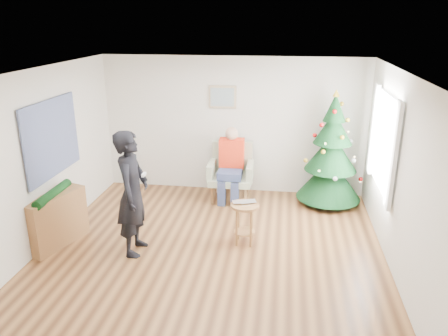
% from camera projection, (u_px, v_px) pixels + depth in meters
% --- Properties ---
extents(floor, '(5.00, 5.00, 0.00)m').
position_uv_depth(floor, '(211.00, 251.00, 6.42)').
color(floor, brown).
rests_on(floor, ground).
extents(ceiling, '(5.00, 5.00, 0.00)m').
position_uv_depth(ceiling, '(210.00, 72.00, 5.57)').
color(ceiling, white).
rests_on(ceiling, wall_back).
extents(wall_back, '(5.00, 0.00, 5.00)m').
position_uv_depth(wall_back, '(233.00, 126.00, 8.33)').
color(wall_back, silver).
rests_on(wall_back, floor).
extents(wall_front, '(5.00, 0.00, 5.00)m').
position_uv_depth(wall_front, '(159.00, 265.00, 3.66)').
color(wall_front, silver).
rests_on(wall_front, floor).
extents(wall_left, '(0.00, 5.00, 5.00)m').
position_uv_depth(wall_left, '(41.00, 160.00, 6.33)').
color(wall_left, silver).
rests_on(wall_left, floor).
extents(wall_right, '(0.00, 5.00, 5.00)m').
position_uv_depth(wall_right, '(400.00, 177.00, 5.66)').
color(wall_right, silver).
rests_on(wall_right, floor).
extents(window_panel, '(0.04, 1.30, 1.40)m').
position_uv_depth(window_panel, '(384.00, 142.00, 6.53)').
color(window_panel, white).
rests_on(window_panel, wall_right).
extents(curtains, '(0.05, 1.75, 1.50)m').
position_uv_depth(curtains, '(382.00, 141.00, 6.53)').
color(curtains, white).
rests_on(curtains, wall_right).
extents(christmas_tree, '(1.16, 1.16, 2.10)m').
position_uv_depth(christmas_tree, '(331.00, 154.00, 7.80)').
color(christmas_tree, '#3F2816').
rests_on(christmas_tree, floor).
extents(stool, '(0.43, 0.43, 0.64)m').
position_uv_depth(stool, '(245.00, 223.00, 6.56)').
color(stool, brown).
rests_on(stool, floor).
extents(laptop, '(0.40, 0.32, 0.03)m').
position_uv_depth(laptop, '(245.00, 203.00, 6.45)').
color(laptop, silver).
rests_on(laptop, stool).
extents(armchair, '(0.84, 0.76, 1.04)m').
position_uv_depth(armchair, '(231.00, 178.00, 8.22)').
color(armchair, '#A2AE8C').
rests_on(armchair, floor).
extents(seated_person, '(0.46, 0.67, 1.36)m').
position_uv_depth(seated_person, '(231.00, 163.00, 8.06)').
color(seated_person, navy).
rests_on(seated_person, armchair).
extents(standing_man, '(0.46, 0.68, 1.82)m').
position_uv_depth(standing_man, '(133.00, 193.00, 6.15)').
color(standing_man, black).
rests_on(standing_man, floor).
extents(game_controller, '(0.04, 0.13, 0.04)m').
position_uv_depth(game_controller, '(144.00, 174.00, 6.00)').
color(game_controller, white).
rests_on(game_controller, standing_man).
extents(console, '(0.59, 1.04, 0.80)m').
position_uv_depth(console, '(56.00, 220.00, 6.51)').
color(console, brown).
rests_on(console, floor).
extents(garland, '(0.14, 0.90, 0.14)m').
position_uv_depth(garland, '(53.00, 194.00, 6.37)').
color(garland, black).
rests_on(garland, console).
extents(tapestry, '(0.03, 1.50, 1.15)m').
position_uv_depth(tapestry, '(52.00, 138.00, 6.52)').
color(tapestry, black).
rests_on(tapestry, wall_left).
extents(framed_picture, '(0.52, 0.05, 0.42)m').
position_uv_depth(framed_picture, '(222.00, 97.00, 8.14)').
color(framed_picture, tan).
rests_on(framed_picture, wall_back).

